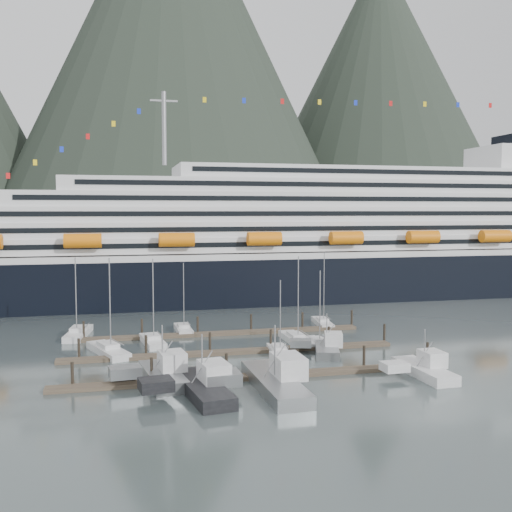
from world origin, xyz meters
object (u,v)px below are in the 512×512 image
at_px(sailboat_c, 279,353).
at_px(trawler_b, 162,375).
at_px(trawler_c, 273,381).
at_px(trawler_e, 326,347).
at_px(sailboat_a, 153,342).
at_px(sailboat_h, 318,344).
at_px(trawler_a, 201,386).
at_px(sailboat_f, 183,330).
at_px(sailboat_g, 323,323).
at_px(trawler_d, 423,369).
at_px(cruise_ship, 334,245).
at_px(sailboat_e, 78,334).
at_px(sailboat_b, 108,351).
at_px(sailboat_d, 296,340).

xyz_separation_m(sailboat_c, trawler_b, (-17.10, -9.46, 0.55)).
bearing_deg(trawler_c, trawler_e, -39.15).
height_order(sailboat_a, trawler_e, sailboat_a).
distance_m(sailboat_h, trawler_a, 27.93).
relative_size(trawler_b, trawler_e, 1.18).
height_order(sailboat_f, trawler_e, sailboat_f).
distance_m(sailboat_g, trawler_a, 43.87).
xyz_separation_m(sailboat_a, sailboat_g, (30.32, 8.56, -0.02)).
relative_size(sailboat_a, trawler_d, 1.25).
bearing_deg(sailboat_c, cruise_ship, -21.93).
xyz_separation_m(sailboat_e, trawler_b, (11.15, -29.07, 0.52)).
distance_m(sailboat_b, trawler_a, 23.85).
xyz_separation_m(sailboat_f, sailboat_h, (18.37, -15.32, -0.00)).
bearing_deg(sailboat_g, sailboat_f, 97.39).
relative_size(sailboat_a, trawler_a, 0.98).
bearing_deg(sailboat_b, sailboat_d, -108.94).
relative_size(sailboat_f, sailboat_h, 1.02).
bearing_deg(sailboat_h, sailboat_a, 69.96).
distance_m(sailboat_g, trawler_d, 33.63).
height_order(sailboat_f, trawler_b, sailboat_f).
relative_size(sailboat_a, sailboat_h, 1.15).
height_order(sailboat_e, trawler_d, sailboat_e).
bearing_deg(sailboat_e, sailboat_b, -151.36).
relative_size(sailboat_g, trawler_b, 1.12).
xyz_separation_m(sailboat_b, trawler_d, (37.98, -20.32, 0.41)).
distance_m(trawler_b, trawler_e, 25.68).
distance_m(sailboat_d, trawler_e, 7.66).
distance_m(sailboat_a, sailboat_b, 8.05).
height_order(trawler_a, trawler_e, trawler_a).
xyz_separation_m(cruise_ship, sailboat_c, (-28.78, -54.56, -11.65)).
bearing_deg(sailboat_a, sailboat_c, -130.43).
bearing_deg(sailboat_h, sailboat_d, 33.78).
bearing_deg(trawler_e, sailboat_b, 95.07).
xyz_separation_m(trawler_c, trawler_e, (11.81, 15.20, -0.18)).
xyz_separation_m(sailboat_a, trawler_c, (11.93, -26.44, 0.58)).
bearing_deg(sailboat_e, sailboat_g, -81.35).
bearing_deg(sailboat_f, trawler_d, -143.17).
height_order(cruise_ship, sailboat_g, cruise_ship).
xyz_separation_m(sailboat_b, trawler_e, (30.26, -6.51, 0.40)).
xyz_separation_m(sailboat_c, trawler_a, (-13.22, -15.24, 0.54)).
height_order(sailboat_b, sailboat_d, sailboat_b).
bearing_deg(sailboat_h, sailboat_g, -25.66).
distance_m(trawler_c, trawler_e, 19.25).
relative_size(sailboat_d, trawler_d, 1.28).
bearing_deg(sailboat_b, trawler_d, -138.74).
bearing_deg(sailboat_d, cruise_ship, -27.27).
height_order(sailboat_b, trawler_e, sailboat_b).
relative_size(sailboat_c, trawler_a, 0.80).
relative_size(sailboat_a, trawler_e, 1.34).
bearing_deg(sailboat_h, cruise_ship, -26.77).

